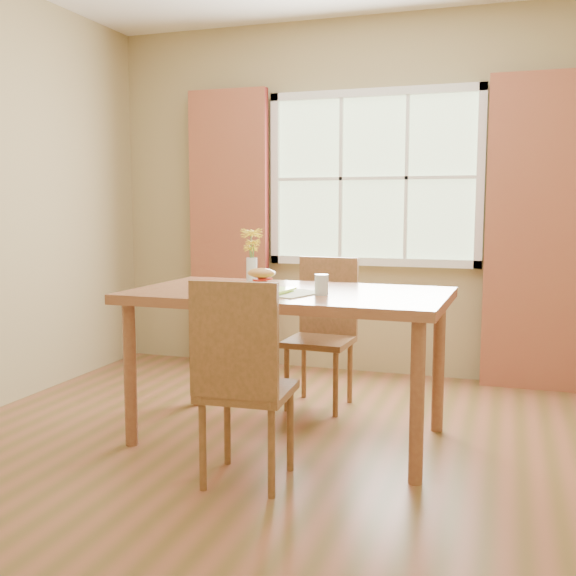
{
  "coord_description": "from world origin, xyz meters",
  "views": [
    {
      "loc": [
        1.0,
        -3.21,
        1.3
      ],
      "look_at": [
        -0.13,
        0.21,
        0.85
      ],
      "focal_mm": 42.0,
      "sensor_mm": 36.0,
      "label": 1
    }
  ],
  "objects_px": {
    "dining_table": "(289,306)",
    "chair_near": "(242,375)",
    "flower_vase": "(252,251)",
    "chair_far": "(323,325)",
    "croissant_sandwich": "(261,279)",
    "water_glass": "(321,285)"
  },
  "relations": [
    {
      "from": "water_glass",
      "to": "dining_table",
      "type": "bearing_deg",
      "value": 151.33
    },
    {
      "from": "dining_table",
      "to": "croissant_sandwich",
      "type": "xyz_separation_m",
      "value": [
        -0.11,
        -0.15,
        0.16
      ]
    },
    {
      "from": "dining_table",
      "to": "chair_near",
      "type": "relative_size",
      "value": 1.78
    },
    {
      "from": "croissant_sandwich",
      "to": "chair_far",
      "type": "bearing_deg",
      "value": 82.06
    },
    {
      "from": "croissant_sandwich",
      "to": "water_glass",
      "type": "bearing_deg",
      "value": 4.82
    },
    {
      "from": "water_glass",
      "to": "flower_vase",
      "type": "height_order",
      "value": "flower_vase"
    },
    {
      "from": "dining_table",
      "to": "flower_vase",
      "type": "relative_size",
      "value": 5.24
    },
    {
      "from": "chair_far",
      "to": "croissant_sandwich",
      "type": "relative_size",
      "value": 5.85
    },
    {
      "from": "chair_near",
      "to": "chair_far",
      "type": "distance_m",
      "value": 1.41
    },
    {
      "from": "flower_vase",
      "to": "chair_far",
      "type": "bearing_deg",
      "value": 60.7
    },
    {
      "from": "chair_near",
      "to": "dining_table",
      "type": "bearing_deg",
      "value": 86.99
    },
    {
      "from": "chair_near",
      "to": "chair_far",
      "type": "relative_size",
      "value": 1.01
    },
    {
      "from": "croissant_sandwich",
      "to": "flower_vase",
      "type": "bearing_deg",
      "value": 118.37
    },
    {
      "from": "chair_near",
      "to": "water_glass",
      "type": "bearing_deg",
      "value": 66.68
    },
    {
      "from": "chair_near",
      "to": "chair_far",
      "type": "xyz_separation_m",
      "value": [
        -0.0,
        1.41,
        -0.01
      ]
    },
    {
      "from": "chair_near",
      "to": "croissant_sandwich",
      "type": "distance_m",
      "value": 0.68
    },
    {
      "from": "chair_near",
      "to": "water_glass",
      "type": "xyz_separation_m",
      "value": [
        0.21,
        0.59,
        0.35
      ]
    },
    {
      "from": "chair_near",
      "to": "flower_vase",
      "type": "relative_size",
      "value": 2.94
    },
    {
      "from": "chair_near",
      "to": "flower_vase",
      "type": "xyz_separation_m",
      "value": [
        -0.29,
        0.89,
        0.5
      ]
    },
    {
      "from": "dining_table",
      "to": "flower_vase",
      "type": "height_order",
      "value": "flower_vase"
    },
    {
      "from": "chair_far",
      "to": "flower_vase",
      "type": "relative_size",
      "value": 2.91
    },
    {
      "from": "chair_far",
      "to": "flower_vase",
      "type": "bearing_deg",
      "value": -116.55
    }
  ]
}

